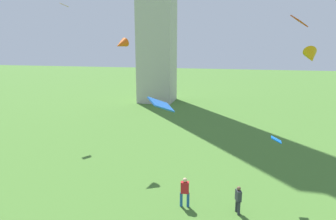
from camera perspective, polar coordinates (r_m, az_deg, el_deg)
The scene contains 8 objects.
person_1 at distance 17.92m, azimuth 13.43°, elevation -16.26°, with size 0.39×0.49×1.66m.
person_2 at distance 18.07m, azimuth 3.26°, elevation -15.27°, with size 0.57×0.34×1.84m.
kite_flying_1 at distance 18.65m, azimuth 20.20°, elevation -5.40°, with size 0.67×0.99×0.42m.
kite_flying_2 at distance 29.41m, azimuth 24.03°, elevation 15.47°, with size 1.45×1.92×1.15m.
kite_flying_3 at distance 14.96m, azimuth -1.35°, elevation 1.07°, with size 1.40×1.57×0.84m.
kite_flying_4 at distance 24.22m, azimuth -9.05°, elevation 12.46°, with size 1.16×1.41×1.03m.
kite_flying_5 at distance 33.55m, azimuth -19.47°, elevation 18.61°, with size 0.94×1.00×0.44m.
kite_flying_6 at distance 27.22m, azimuth 25.93°, elevation 9.33°, with size 1.10×1.86×1.69m.
Camera 1 is at (2.65, 1.15, 9.48)m, focal length 31.51 mm.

